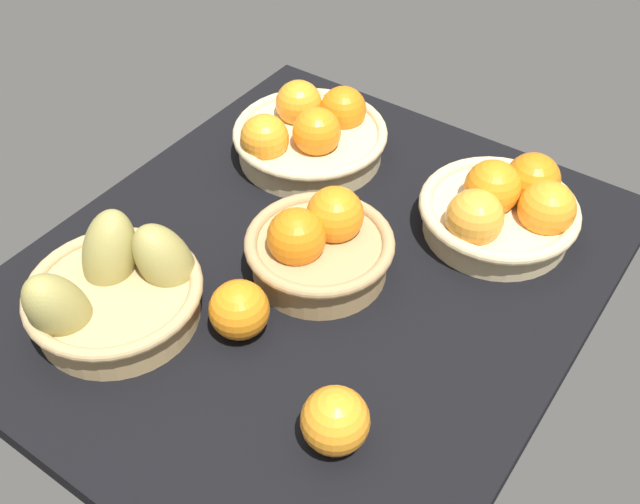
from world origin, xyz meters
TOP-DOWN VIEW (x-y plane):
  - market_tray at (0.00, 0.00)cm, footprint 84.00×72.00cm
  - basket_near_right_pears at (21.57, -15.55)cm, footprint 25.01×22.77cm
  - basket_far_left at (-21.65, 18.14)cm, footprint 23.04×23.04cm
  - basket_center at (-0.37, 1.00)cm, footprint 20.38×20.38cm
  - basket_near_left at (-20.91, -15.53)cm, footprint 24.96×24.96cm
  - loose_orange_front_gap at (14.60, -0.83)cm, footprint 7.75×7.75cm
  - loose_orange_back_gap at (21.10, 18.13)cm, footprint 7.80×7.80cm

SIDE VIEW (x-z plane):
  - market_tray at x=0.00cm, z-range 0.00..3.00cm
  - loose_orange_front_gap at x=14.60cm, z-range 3.00..10.75cm
  - loose_orange_back_gap at x=21.10cm, z-range 3.00..10.80cm
  - basket_near_left at x=-20.91cm, z-range 1.70..12.70cm
  - basket_far_left at x=-21.65cm, z-range 1.93..12.97cm
  - basket_near_right_pears at x=21.57cm, z-range 0.16..14.84cm
  - basket_center at x=-0.37cm, z-range 1.74..13.44cm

